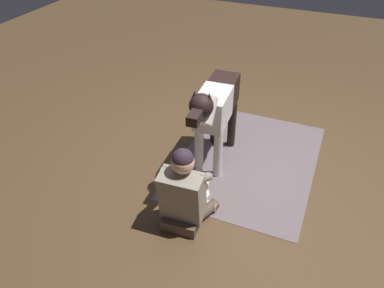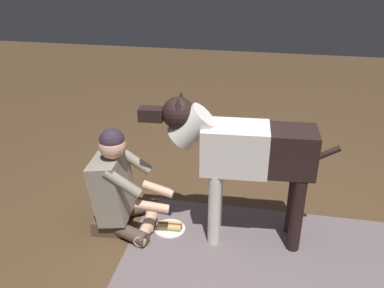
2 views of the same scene
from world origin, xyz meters
The scene contains 5 objects.
ground_plane centered at (0.00, 0.00, 0.00)m, with size 12.81×12.81×0.00m, color brown.
area_rug centered at (-0.11, 0.08, 0.00)m, with size 2.06×1.52×0.01m, color #6B5D60.
person_sitting_on_floor centered at (1.05, -0.24, 0.36)m, with size 0.65×0.58×0.87m.
large_dog centered at (0.10, -0.30, 0.74)m, with size 1.44×0.35×1.17m.
hot_dog_on_plate centered at (0.65, -0.26, 0.02)m, with size 0.25×0.25×0.06m.
Camera 1 is at (3.41, 0.82, 2.79)m, focal length 35.42 mm.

